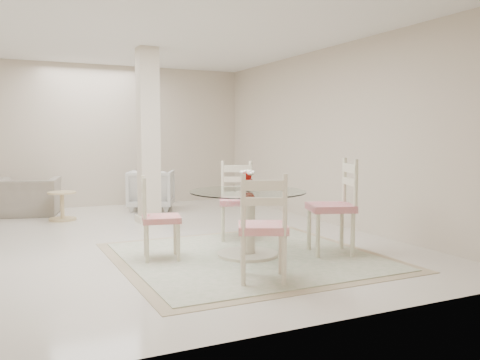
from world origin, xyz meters
name	(u,v)px	position (x,y,z in m)	size (l,w,h in m)	color
ground	(139,240)	(0.00, 0.00, 0.00)	(7.00, 7.00, 0.00)	silver
room_shell	(137,96)	(0.00, 0.00, 1.86)	(6.02, 7.02, 2.71)	beige
column	(148,136)	(0.50, 1.30, 1.35)	(0.30, 0.30, 2.70)	beige
area_rug	(248,256)	(0.86, -1.45, 0.01)	(2.83, 2.83, 0.02)	tan
dining_table	(248,224)	(0.86, -1.45, 0.38)	(1.29, 1.29, 0.74)	beige
red_vase	(248,181)	(0.86, -1.45, 0.86)	(0.18, 0.17, 0.24)	#A10A04
dining_chair_east	(337,199)	(1.84, -1.77, 0.64)	(0.61, 0.61, 1.21)	beige
dining_chair_north	(237,194)	(1.18, -0.48, 0.59)	(0.59, 0.59, 1.12)	beige
dining_chair_west	(155,212)	(-0.11, -1.14, 0.53)	(0.48, 0.48, 1.01)	beige
dining_chair_south	(263,220)	(0.54, -2.42, 0.59)	(0.60, 0.60, 1.12)	beige
recliner_taupe	(28,197)	(-1.18, 2.83, 0.32)	(0.98, 0.86, 0.64)	gray
armchair_white	(151,190)	(0.90, 2.60, 0.37)	(0.78, 0.81, 0.73)	silver
side_table	(62,207)	(-0.72, 2.06, 0.21)	(0.44, 0.44, 0.46)	#D1B380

